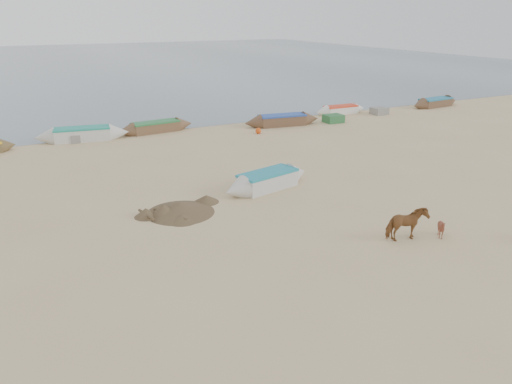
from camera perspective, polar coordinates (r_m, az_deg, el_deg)
ground at (r=19.46m, az=5.36°, el=-6.34°), size 140.00×140.00×0.00m
sea at (r=97.53m, az=-21.82°, el=13.43°), size 160.00×160.00×0.00m
cow_adult at (r=20.57m, az=16.82°, el=-3.56°), size 1.71×0.95×1.38m
calf_front at (r=21.36m, az=20.42°, el=-3.93°), size 0.83×0.76×0.81m
near_canoe at (r=25.58m, az=1.36°, el=1.36°), size 5.57×2.54×0.91m
debris_pile at (r=22.82m, az=-8.65°, el=-1.78°), size 3.20×3.20×0.48m
waterline_canoes at (r=37.36m, az=-12.89°, el=6.76°), size 58.16×4.38×0.97m
beach_clutter at (r=37.62m, az=-4.77°, el=7.07°), size 43.10×4.52×0.64m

